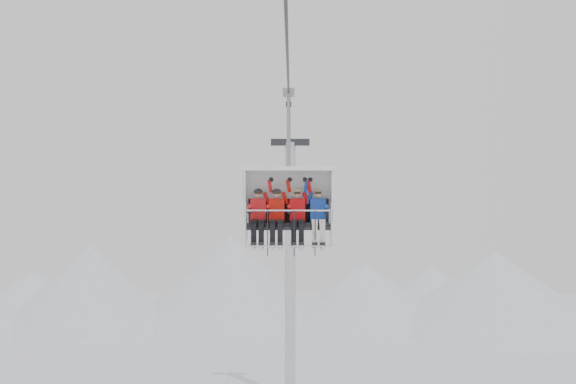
{
  "coord_description": "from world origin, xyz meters",
  "views": [
    {
      "loc": [
        0.08,
        -15.35,
        10.82
      ],
      "look_at": [
        0.0,
        0.0,
        10.78
      ],
      "focal_mm": 45.0,
      "sensor_mm": 36.0,
      "label": 1
    }
  ],
  "objects_px": {
    "skier_center_right": "(297,215)",
    "skier_far_right": "(318,215)",
    "skier_far_left": "(258,215)",
    "skier_center_left": "(277,215)",
    "lift_tower_right": "(290,287)",
    "chairlift_carrier": "(289,196)"
  },
  "relations": [
    {
      "from": "skier_center_right",
      "to": "skier_far_right",
      "type": "height_order",
      "value": "same"
    },
    {
      "from": "chairlift_carrier",
      "to": "skier_far_left",
      "type": "relative_size",
      "value": 2.36
    },
    {
      "from": "lift_tower_right",
      "to": "skier_center_right",
      "type": "distance_m",
      "value": 19.73
    },
    {
      "from": "skier_far_left",
      "to": "skier_center_right",
      "type": "distance_m",
      "value": 0.99
    },
    {
      "from": "lift_tower_right",
      "to": "skier_center_left",
      "type": "distance_m",
      "value": 19.74
    },
    {
      "from": "chairlift_carrier",
      "to": "skier_far_right",
      "type": "xyz_separation_m",
      "value": [
        0.74,
        -0.3,
        -0.46
      ]
    },
    {
      "from": "skier_center_right",
      "to": "skier_far_right",
      "type": "distance_m",
      "value": 0.52
    },
    {
      "from": "skier_center_left",
      "to": "skier_center_right",
      "type": "bearing_deg",
      "value": 0.0
    },
    {
      "from": "lift_tower_right",
      "to": "skier_far_left",
      "type": "bearing_deg",
      "value": -92.29
    },
    {
      "from": "skier_center_left",
      "to": "skier_center_right",
      "type": "height_order",
      "value": "same"
    },
    {
      "from": "lift_tower_right",
      "to": "skier_far_left",
      "type": "relative_size",
      "value": 7.99
    },
    {
      "from": "lift_tower_right",
      "to": "skier_center_right",
      "type": "bearing_deg",
      "value": -89.34
    },
    {
      "from": "skier_center_left",
      "to": "skier_far_right",
      "type": "bearing_deg",
      "value": 0.0
    },
    {
      "from": "skier_far_left",
      "to": "skier_center_left",
      "type": "distance_m",
      "value": 0.47
    },
    {
      "from": "chairlift_carrier",
      "to": "skier_far_right",
      "type": "distance_m",
      "value": 0.93
    },
    {
      "from": "skier_far_right",
      "to": "lift_tower_right",
      "type": "bearing_deg",
      "value": 92.21
    },
    {
      "from": "skier_center_right",
      "to": "chairlift_carrier",
      "type": "bearing_deg",
      "value": 126.1
    },
    {
      "from": "skier_center_left",
      "to": "skier_far_left",
      "type": "bearing_deg",
      "value": 180.0
    },
    {
      "from": "skier_far_left",
      "to": "skier_far_right",
      "type": "bearing_deg",
      "value": 0.0
    },
    {
      "from": "skier_far_right",
      "to": "skier_center_right",
      "type": "bearing_deg",
      "value": 180.0
    },
    {
      "from": "skier_far_left",
      "to": "skier_far_right",
      "type": "height_order",
      "value": "same"
    },
    {
      "from": "lift_tower_right",
      "to": "skier_center_left",
      "type": "xyz_separation_m",
      "value": [
        -0.3,
        -19.23,
        4.41
      ]
    }
  ]
}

